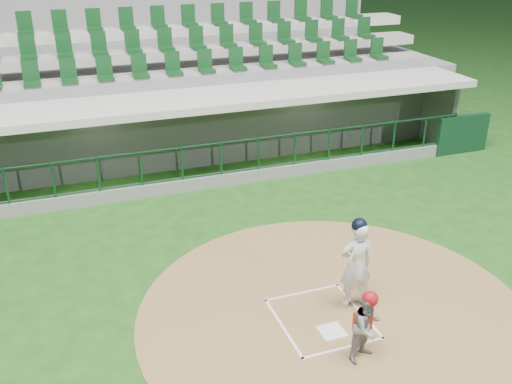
% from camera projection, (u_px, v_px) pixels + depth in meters
% --- Properties ---
extents(ground, '(120.00, 120.00, 0.00)m').
position_uv_depth(ground, '(314.00, 310.00, 10.51)').
color(ground, '#194714').
rests_on(ground, ground).
extents(dirt_circle, '(7.20, 7.20, 0.01)m').
position_uv_depth(dirt_circle, '(334.00, 312.00, 10.43)').
color(dirt_circle, brown).
rests_on(dirt_circle, ground).
extents(home_plate, '(0.43, 0.43, 0.02)m').
position_uv_depth(home_plate, '(332.00, 331.00, 9.91)').
color(home_plate, white).
rests_on(home_plate, dirt_circle).
extents(batter_box_chalk, '(1.55, 1.80, 0.01)m').
position_uv_depth(batter_box_chalk, '(322.00, 318.00, 10.25)').
color(batter_box_chalk, white).
rests_on(batter_box_chalk, ground).
extents(dugout_structure, '(16.40, 3.70, 3.00)m').
position_uv_depth(dugout_structure, '(207.00, 132.00, 16.83)').
color(dugout_structure, slate).
rests_on(dugout_structure, ground).
extents(seating_deck, '(17.00, 6.72, 5.15)m').
position_uv_depth(seating_deck, '(179.00, 91.00, 19.24)').
color(seating_deck, slate).
rests_on(seating_deck, ground).
extents(batter, '(0.87, 0.87, 1.80)m').
position_uv_depth(batter, '(356.00, 263.00, 10.26)').
color(batter, silver).
rests_on(batter, dirt_circle).
extents(catcher, '(0.69, 0.61, 1.27)m').
position_uv_depth(catcher, '(367.00, 326.00, 9.08)').
color(catcher, gray).
rests_on(catcher, dirt_circle).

